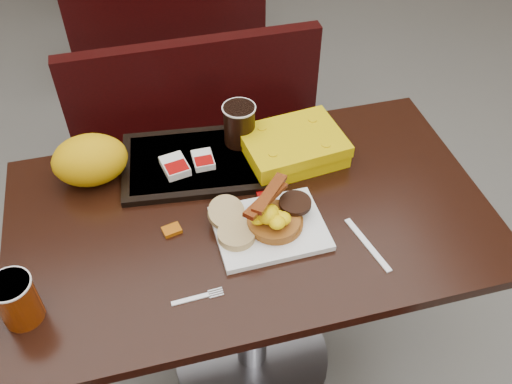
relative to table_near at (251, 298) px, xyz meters
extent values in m
cube|color=slate|center=(0.00, 0.00, -0.38)|extent=(6.00, 7.00, 0.01)
cube|color=white|center=(0.03, -0.07, 0.38)|extent=(0.27, 0.21, 0.02)
cylinder|color=#9F531A|center=(0.05, -0.06, 0.40)|extent=(0.15, 0.15, 0.03)
cylinder|color=black|center=(0.10, -0.04, 0.42)|extent=(0.09, 0.09, 0.01)
ellipsoid|color=yellow|center=(0.02, -0.08, 0.44)|extent=(0.11, 0.10, 0.05)
cylinder|color=tan|center=(-0.05, -0.08, 0.40)|extent=(0.11, 0.11, 0.02)
cylinder|color=tan|center=(-0.07, -0.02, 0.41)|extent=(0.10, 0.10, 0.05)
cylinder|color=#9A3205|center=(-0.54, -0.17, 0.43)|extent=(0.10, 0.10, 0.12)
cube|color=white|center=(0.24, -0.17, 0.38)|extent=(0.05, 0.18, 0.00)
cube|color=#9F4906|center=(-0.20, -0.01, 0.38)|extent=(0.05, 0.04, 0.01)
cube|color=#8C0504|center=(0.05, 0.06, 0.38)|extent=(0.04, 0.03, 0.01)
cube|color=black|center=(-0.10, 0.21, 0.38)|extent=(0.41, 0.31, 0.02)
cube|color=silver|center=(-0.16, 0.19, 0.40)|extent=(0.08, 0.09, 0.02)
cube|color=silver|center=(-0.08, 0.19, 0.40)|extent=(0.05, 0.07, 0.02)
cylinder|color=black|center=(0.03, 0.26, 0.45)|extent=(0.10, 0.10, 0.12)
cube|color=#CDAA03|center=(0.16, 0.18, 0.41)|extent=(0.29, 0.23, 0.07)
ellipsoid|color=#DBAE07|center=(-0.37, 0.22, 0.44)|extent=(0.24, 0.21, 0.13)
camera|label=1|loc=(-0.22, -0.91, 1.40)|focal=39.04mm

